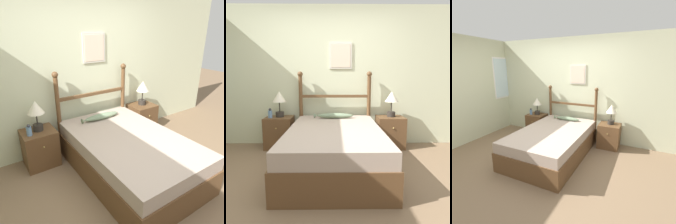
# 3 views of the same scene
# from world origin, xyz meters

# --- Properties ---
(ground_plane) EXTENTS (16.00, 16.00, 0.00)m
(ground_plane) POSITION_xyz_m (0.00, 0.00, 0.00)
(ground_plane) COLOR #7A6047
(wall_back) EXTENTS (6.40, 0.08, 2.55)m
(wall_back) POSITION_xyz_m (0.00, 1.73, 1.28)
(wall_back) COLOR beige
(wall_back) RESTS_ON ground_plane
(bed) EXTENTS (1.32, 2.08, 0.56)m
(bed) POSITION_xyz_m (0.11, 0.57, 0.28)
(bed) COLOR brown
(bed) RESTS_ON ground_plane
(headboard) EXTENTS (1.34, 0.09, 1.37)m
(headboard) POSITION_xyz_m (0.11, 1.58, 0.76)
(headboard) COLOR brown
(headboard) RESTS_ON ground_plane
(nightstand_left) EXTENTS (0.48, 0.46, 0.56)m
(nightstand_left) POSITION_xyz_m (-0.89, 1.45, 0.28)
(nightstand_left) COLOR brown
(nightstand_left) RESTS_ON ground_plane
(nightstand_right) EXTENTS (0.48, 0.46, 0.56)m
(nightstand_right) POSITION_xyz_m (1.12, 1.45, 0.28)
(nightstand_right) COLOR brown
(nightstand_right) RESTS_ON ground_plane
(table_lamp_left) EXTENTS (0.24, 0.24, 0.46)m
(table_lamp_left) POSITION_xyz_m (-0.88, 1.48, 0.87)
(table_lamp_left) COLOR #2D2823
(table_lamp_left) RESTS_ON nightstand_left
(table_lamp_right) EXTENTS (0.24, 0.24, 0.46)m
(table_lamp_right) POSITION_xyz_m (1.13, 1.48, 0.87)
(table_lamp_right) COLOR #2D2823
(table_lamp_right) RESTS_ON nightstand_right
(bottle) EXTENTS (0.07, 0.07, 0.17)m
(bottle) POSITION_xyz_m (-1.03, 1.38, 0.64)
(bottle) COLOR #668CB2
(bottle) RESTS_ON nightstand_left
(fish_pillow) EXTENTS (0.68, 0.13, 0.09)m
(fish_pillow) POSITION_xyz_m (0.10, 1.31, 0.61)
(fish_pillow) COLOR gray
(fish_pillow) RESTS_ON bed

